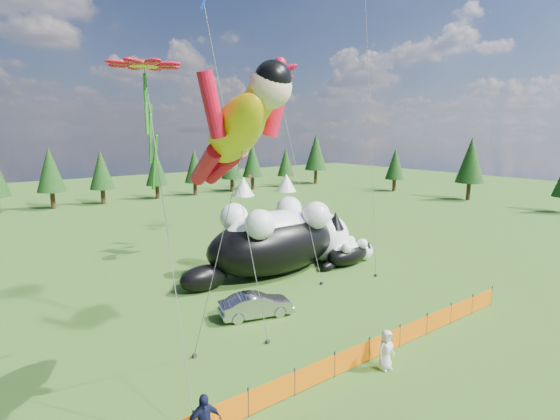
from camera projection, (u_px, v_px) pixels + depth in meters
name	position (u px, v px, depth m)	size (l,w,h in m)	color
ground	(304.00, 341.00, 20.05)	(160.00, 160.00, 0.00)	#153B0A
safety_fence	(352.00, 357.00, 17.60)	(22.06, 0.06, 1.10)	#262626
tree_line	(73.00, 175.00, 54.68)	(90.00, 4.00, 8.00)	black
festival_tents	(173.00, 193.00, 57.73)	(50.00, 3.20, 2.80)	white
cat_large	(281.00, 239.00, 29.60)	(13.41, 4.92, 4.84)	black
cat_small	(350.00, 252.00, 31.40)	(5.21, 2.13, 1.88)	black
car	(256.00, 305.00, 22.56)	(1.33, 3.80, 1.25)	#A4A5A9
spectator_e	(386.00, 350.00, 17.54)	(0.81, 0.53, 1.66)	silver
superhero_kite	(235.00, 131.00, 14.74)	(5.75, 6.14, 12.08)	yellow
gecko_kite	(272.00, 75.00, 32.94)	(5.97, 11.73, 16.06)	red
flower_kite	(144.00, 69.00, 16.29)	(2.97, 7.05, 13.05)	red
diamond_kite_a	(208.00, 23.00, 20.05)	(0.94, 4.74, 16.19)	#0C2DB4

